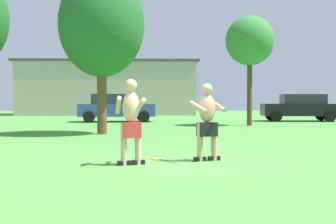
{
  "coord_description": "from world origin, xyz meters",
  "views": [
    {
      "loc": [
        -0.58,
        -9.56,
        1.34
      ],
      "look_at": [
        -0.16,
        1.15,
        1.02
      ],
      "focal_mm": 49.45,
      "sensor_mm": 36.0,
      "label": 1
    }
  ],
  "objects": [
    {
      "name": "car_black_near_post",
      "position": [
        8.23,
        17.13,
        0.82
      ],
      "size": [
        4.43,
        2.3,
        1.58
      ],
      "color": "black",
      "rests_on": "ground_plane"
    },
    {
      "name": "tree_near_building",
      "position": [
        -2.37,
        7.78,
        4.07
      ],
      "size": [
        3.19,
        3.19,
        6.05
      ],
      "color": "brown",
      "rests_on": "ground_plane"
    },
    {
      "name": "ground_plane",
      "position": [
        0.0,
        0.0,
        0.0
      ],
      "size": [
        80.0,
        80.0,
        0.0
      ],
      "primitive_type": "plane",
      "color": "#4C8E3D"
    },
    {
      "name": "player_near",
      "position": [
        0.64,
        0.24,
        0.87
      ],
      "size": [
        0.76,
        0.71,
        1.65
      ],
      "color": "black",
      "rests_on": "ground_plane"
    },
    {
      "name": "player_in_red",
      "position": [
        -0.96,
        -0.3,
        0.91
      ],
      "size": [
        0.64,
        0.72,
        1.72
      ],
      "color": "black",
      "rests_on": "ground_plane"
    },
    {
      "name": "car_blue_mid_lot",
      "position": [
        -2.55,
        16.86,
        0.82
      ],
      "size": [
        4.45,
        2.34,
        1.58
      ],
      "color": "#2D478C",
      "rests_on": "ground_plane"
    },
    {
      "name": "tree_behind_players",
      "position": [
        4.33,
        13.0,
        4.13
      ],
      "size": [
        2.38,
        2.38,
        5.38
      ],
      "color": "#4C3823",
      "rests_on": "ground_plane"
    },
    {
      "name": "outbuilding_behind_lot",
      "position": [
        -3.99,
        28.65,
        2.19
      ],
      "size": [
        14.56,
        5.44,
        4.37
      ],
      "color": "#B2A893",
      "rests_on": "ground_plane"
    },
    {
      "name": "frisbee",
      "position": [
        -0.43,
        0.45,
        0.01
      ],
      "size": [
        0.26,
        0.26,
        0.03
      ],
      "primitive_type": "cylinder",
      "color": "yellow",
      "rests_on": "ground_plane"
    }
  ]
}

